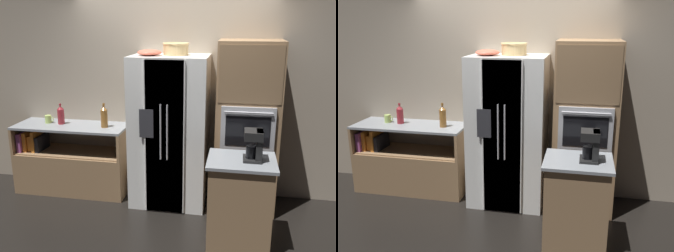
{
  "view_description": "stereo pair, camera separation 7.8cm",
  "coord_description": "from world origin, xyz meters",
  "views": [
    {
      "loc": [
        0.81,
        -4.28,
        2.21
      ],
      "look_at": [
        0.01,
        -0.07,
        1.01
      ],
      "focal_mm": 40.0,
      "sensor_mm": 36.0,
      "label": 1
    },
    {
      "loc": [
        0.89,
        -4.27,
        2.21
      ],
      "look_at": [
        0.01,
        -0.07,
        1.01
      ],
      "focal_mm": 40.0,
      "sensor_mm": 36.0,
      "label": 2
    }
  ],
  "objects": [
    {
      "name": "wall_back",
      "position": [
        0.0,
        0.41,
        1.4
      ],
      "size": [
        12.0,
        0.06,
        2.8
      ],
      "color": "tan",
      "rests_on": "ground_plane"
    },
    {
      "name": "bottle_tall",
      "position": [
        -1.46,
        0.12,
        1.03
      ],
      "size": [
        0.09,
        0.09,
        0.27
      ],
      "color": "maroon",
      "rests_on": "counter_left"
    },
    {
      "name": "island_counter",
      "position": [
        0.88,
        -0.82,
        0.46
      ],
      "size": [
        0.66,
        0.57,
        0.92
      ],
      "color": "#93704C",
      "rests_on": "ground_plane"
    },
    {
      "name": "coffee_maker",
      "position": [
        0.99,
        -0.83,
        1.09
      ],
      "size": [
        0.17,
        0.21,
        0.3
      ],
      "color": "black",
      "rests_on": "island_counter"
    },
    {
      "name": "ground_plane",
      "position": [
        0.0,
        0.0,
        0.0
      ],
      "size": [
        20.0,
        20.0,
        0.0
      ],
      "primitive_type": "plane",
      "color": "black"
    },
    {
      "name": "fruit_bowl",
      "position": [
        -0.22,
        -0.05,
        1.87
      ],
      "size": [
        0.28,
        0.28,
        0.07
      ],
      "color": "#DB664C",
      "rests_on": "refrigerator"
    },
    {
      "name": "refrigerator",
      "position": [
        0.01,
        0.02,
        0.92
      ],
      "size": [
        0.91,
        0.73,
        1.83
      ],
      "color": "white",
      "rests_on": "ground_plane"
    },
    {
      "name": "bottle_short",
      "position": [
        -0.85,
        0.08,
        1.05
      ],
      "size": [
        0.09,
        0.09,
        0.31
      ],
      "color": "brown",
      "rests_on": "counter_left"
    },
    {
      "name": "wicker_basket",
      "position": [
        0.07,
        0.08,
        1.91
      ],
      "size": [
        0.31,
        0.31,
        0.14
      ],
      "color": "tan",
      "rests_on": "refrigerator"
    },
    {
      "name": "counter_left",
      "position": [
        -1.33,
        0.09,
        0.33
      ],
      "size": [
        1.47,
        0.56,
        0.91
      ],
      "color": "#93704C",
      "rests_on": "ground_plane"
    },
    {
      "name": "wall_oven",
      "position": [
        0.93,
        0.05,
        1.01
      ],
      "size": [
        0.71,
        0.7,
        2.01
      ],
      "color": "#93704C",
      "rests_on": "ground_plane"
    },
    {
      "name": "mug",
      "position": [
        -1.65,
        0.14,
        0.96
      ],
      "size": [
        0.12,
        0.08,
        0.1
      ],
      "color": "#B2D166",
      "rests_on": "counter_left"
    }
  ]
}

